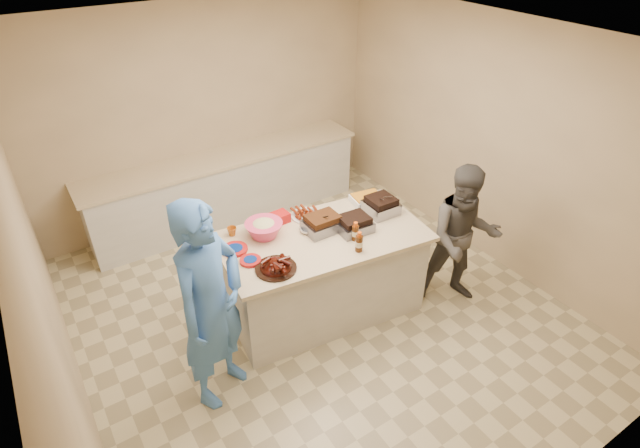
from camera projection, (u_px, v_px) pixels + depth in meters
room at (319, 312)px, 5.19m from camera, size 4.50×5.00×2.70m
back_counter at (227, 187)px, 6.48m from camera, size 3.60×0.64×0.90m
island at (323, 308)px, 5.24m from camera, size 2.07×1.26×0.93m
rib_platter at (276, 269)px, 4.30m from camera, size 0.42×0.42×0.15m
pulled_pork_tray at (323, 230)px, 4.80m from camera, size 0.35×0.27×0.11m
brisket_tray at (354, 230)px, 4.80m from camera, size 0.34×0.29×0.10m
roasting_pan at (380, 213)px, 5.07m from camera, size 0.31×0.31×0.12m
coleslaw_bowl at (264, 236)px, 4.72m from camera, size 0.40×0.40×0.25m
sausage_plate at (307, 216)px, 5.01m from camera, size 0.32×0.32×0.05m
mac_cheese_dish at (367, 202)px, 5.24m from camera, size 0.36×0.28×0.09m
bbq_bottle_a at (359, 251)px, 4.52m from camera, size 0.08×0.08×0.20m
bbq_bottle_b at (355, 240)px, 4.67m from camera, size 0.07×0.07×0.19m
mustard_bottle at (310, 229)px, 4.82m from camera, size 0.05×0.05×0.11m
sauce_bowl at (308, 232)px, 4.77m from camera, size 0.15×0.06×0.14m
plate_stack_large at (235, 250)px, 4.52m from camera, size 0.26×0.26×0.03m
plate_stack_small at (251, 262)px, 4.39m from camera, size 0.21×0.21×0.03m
plastic_cup at (232, 235)px, 4.73m from camera, size 0.10×0.10×0.09m
basket_stack at (279, 222)px, 4.92m from camera, size 0.20×0.16×0.10m
guest_blue at (224, 386)px, 4.40m from camera, size 1.55×1.99×0.45m
guest_gray at (451, 295)px, 5.40m from camera, size 1.47×1.70×0.58m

